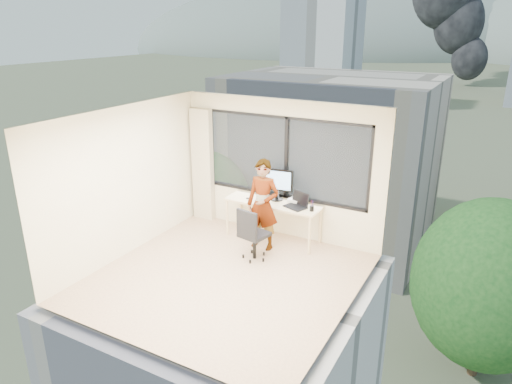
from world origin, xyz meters
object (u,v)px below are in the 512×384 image
Objects in this scene: person at (263,205)px; game_console at (297,201)px; desk at (273,220)px; laptop at (295,201)px; chair at (254,233)px; handbag at (303,198)px; monitor at (277,184)px.

person is 5.79× the size of game_console.
laptop reaches higher than desk.
handbag is at bearing 80.10° from chair.
handbag is (0.02, 0.30, -0.03)m from laptop.
chair is 1.13m from game_console.
person is at bearing -123.51° from laptop.
laptop is at bearing -30.46° from monitor.
chair is 3.85× the size of handbag.
monitor is 0.54m from handbag.
monitor is at bearing 105.06° from chair.
laptop is (0.48, 0.34, 0.04)m from person.
chair reaches higher than game_console.
monitor is 2.12× the size of game_console.
handbag is at bearing 24.82° from desk.
game_console is (0.39, 0.05, -0.27)m from monitor.
handbag is at bearing 50.18° from person.
chair is (0.08, -0.86, 0.11)m from desk.
game_console is (0.40, 0.18, 0.41)m from desk.
desk is 0.61m from person.
desk is 0.60m from game_console.
handbag is at bearing 3.85° from monitor.
game_console is at bearing -0.41° from monitor.
game_console is at bearing 128.76° from laptop.
game_console is at bearing 53.96° from person.
game_console is 0.13m from handbag.
desk is at bearing 106.22° from chair.
monitor is 0.48m from game_console.
chair reaches higher than handbag.
desk is 7.16× the size of handbag.
monitor is at bearing 86.42° from desk.
monitor is (-0.07, 0.99, 0.57)m from chair.
person reaches higher than desk.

